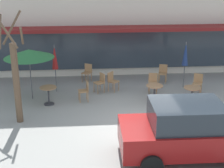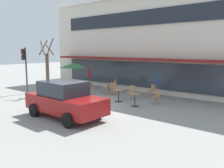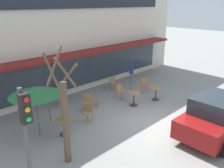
{
  "view_description": "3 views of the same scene",
  "coord_description": "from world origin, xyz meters",
  "px_view_note": "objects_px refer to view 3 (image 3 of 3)",
  "views": [
    {
      "loc": [
        -1.84,
        -11.18,
        5.6
      ],
      "look_at": [
        -0.78,
        2.21,
        0.84
      ],
      "focal_mm": 55.0,
      "sensor_mm": 36.0,
      "label": 1
    },
    {
      "loc": [
        10.08,
        -9.32,
        3.27
      ],
      "look_at": [
        -0.38,
        3.14,
        0.88
      ],
      "focal_mm": 38.0,
      "sensor_mm": 36.0,
      "label": 2
    },
    {
      "loc": [
        -8.27,
        -5.47,
        5.39
      ],
      "look_at": [
        0.2,
        3.02,
        1.22
      ],
      "focal_mm": 38.0,
      "sensor_mm": 36.0,
      "label": 3
    }
  ],
  "objects_px": {
    "patio_umbrella_green_folded": "(132,65)",
    "patio_umbrella_corner_open": "(48,89)",
    "cafe_chair_5": "(88,111)",
    "cafe_table_by_tree": "(134,97)",
    "cafe_chair_3": "(120,90)",
    "street_tree": "(65,116)",
    "cafe_table_streetside": "(64,124)",
    "cafe_chair_2": "(145,83)",
    "patio_umbrella_cream_folded": "(35,91)",
    "parked_sedan": "(217,115)",
    "cafe_chair_6": "(113,82)",
    "cafe_table_near_wall": "(156,91)",
    "traffic_light_pole": "(26,129)",
    "cafe_chair_0": "(86,101)",
    "cafe_chair_1": "(60,96)",
    "cafe_chair_4": "(93,97)"
  },
  "relations": [
    {
      "from": "cafe_table_streetside",
      "to": "patio_umbrella_cream_folded",
      "type": "height_order",
      "value": "patio_umbrella_cream_folded"
    },
    {
      "from": "traffic_light_pole",
      "to": "cafe_chair_5",
      "type": "bearing_deg",
      "value": 32.21
    },
    {
      "from": "cafe_table_streetside",
      "to": "cafe_chair_2",
      "type": "bearing_deg",
      "value": 7.03
    },
    {
      "from": "street_tree",
      "to": "traffic_light_pole",
      "type": "relative_size",
      "value": 1.2
    },
    {
      "from": "cafe_table_streetside",
      "to": "cafe_chair_2",
      "type": "xyz_separation_m",
      "value": [
        6.59,
        0.81,
        0.01
      ]
    },
    {
      "from": "patio_umbrella_cream_folded",
      "to": "parked_sedan",
      "type": "xyz_separation_m",
      "value": [
        5.37,
        -5.19,
        -1.14
      ]
    },
    {
      "from": "patio_umbrella_cream_folded",
      "to": "cafe_chair_5",
      "type": "relative_size",
      "value": 2.47
    },
    {
      "from": "cafe_chair_3",
      "to": "cafe_chair_6",
      "type": "bearing_deg",
      "value": 60.74
    },
    {
      "from": "cafe_chair_2",
      "to": "cafe_table_by_tree",
      "type": "bearing_deg",
      "value": -156.67
    },
    {
      "from": "cafe_chair_2",
      "to": "cafe_chair_6",
      "type": "bearing_deg",
      "value": 128.23
    },
    {
      "from": "patio_umbrella_green_folded",
      "to": "cafe_chair_1",
      "type": "xyz_separation_m",
      "value": [
        -4.52,
        1.21,
        -1.1
      ]
    },
    {
      "from": "cafe_chair_6",
      "to": "street_tree",
      "type": "distance_m",
      "value": 7.54
    },
    {
      "from": "patio_umbrella_green_folded",
      "to": "cafe_chair_0",
      "type": "height_order",
      "value": "patio_umbrella_green_folded"
    },
    {
      "from": "cafe_chair_5",
      "to": "street_tree",
      "type": "relative_size",
      "value": 0.22
    },
    {
      "from": "cafe_chair_1",
      "to": "cafe_table_streetside",
      "type": "bearing_deg",
      "value": -120.42
    },
    {
      "from": "cafe_table_streetside",
      "to": "cafe_table_by_tree",
      "type": "height_order",
      "value": "same"
    },
    {
      "from": "patio_umbrella_cream_folded",
      "to": "cafe_chair_6",
      "type": "bearing_deg",
      "value": 15.45
    },
    {
      "from": "cafe_table_streetside",
      "to": "parked_sedan",
      "type": "xyz_separation_m",
      "value": [
        4.59,
        -4.49,
        0.36
      ]
    },
    {
      "from": "cafe_chair_1",
      "to": "cafe_chair_3",
      "type": "height_order",
      "value": "same"
    },
    {
      "from": "cafe_table_streetside",
      "to": "traffic_light_pole",
      "type": "height_order",
      "value": "traffic_light_pole"
    },
    {
      "from": "cafe_table_near_wall",
      "to": "patio_umbrella_corner_open",
      "type": "height_order",
      "value": "patio_umbrella_corner_open"
    },
    {
      "from": "parked_sedan",
      "to": "traffic_light_pole",
      "type": "xyz_separation_m",
      "value": [
        -7.2,
        2.13,
        1.42
      ]
    },
    {
      "from": "cafe_chair_0",
      "to": "cafe_chair_6",
      "type": "bearing_deg",
      "value": 19.94
    },
    {
      "from": "cafe_chair_1",
      "to": "cafe_chair_5",
      "type": "bearing_deg",
      "value": -92.96
    },
    {
      "from": "cafe_chair_3",
      "to": "patio_umbrella_green_folded",
      "type": "bearing_deg",
      "value": 18.66
    },
    {
      "from": "cafe_table_near_wall",
      "to": "cafe_chair_0",
      "type": "xyz_separation_m",
      "value": [
        -3.71,
        1.76,
        0.01
      ]
    },
    {
      "from": "patio_umbrella_green_folded",
      "to": "patio_umbrella_corner_open",
      "type": "relative_size",
      "value": 1.0
    },
    {
      "from": "cafe_chair_5",
      "to": "cafe_table_by_tree",
      "type": "bearing_deg",
      "value": -6.91
    },
    {
      "from": "cafe_chair_2",
      "to": "cafe_chair_6",
      "type": "xyz_separation_m",
      "value": [
        -1.25,
        1.58,
        0.0
      ]
    },
    {
      "from": "patio_umbrella_corner_open",
      "to": "cafe_chair_5",
      "type": "xyz_separation_m",
      "value": [
        1.31,
        -1.25,
        -1.1
      ]
    },
    {
      "from": "cafe_chair_3",
      "to": "cafe_chair_4",
      "type": "height_order",
      "value": "same"
    },
    {
      "from": "patio_umbrella_green_folded",
      "to": "cafe_chair_1",
      "type": "height_order",
      "value": "patio_umbrella_green_folded"
    },
    {
      "from": "patio_umbrella_green_folded",
      "to": "parked_sedan",
      "type": "bearing_deg",
      "value": -104.56
    },
    {
      "from": "traffic_light_pole",
      "to": "cafe_chair_0",
      "type": "bearing_deg",
      "value": 36.89
    },
    {
      "from": "cafe_table_streetside",
      "to": "patio_umbrella_corner_open",
      "type": "xyz_separation_m",
      "value": [
        0.2,
        1.48,
        1.11
      ]
    },
    {
      "from": "cafe_chair_3",
      "to": "street_tree",
      "type": "distance_m",
      "value": 6.25
    },
    {
      "from": "cafe_table_near_wall",
      "to": "patio_umbrella_cream_folded",
      "type": "xyz_separation_m",
      "value": [
        -6.71,
        1.2,
        1.51
      ]
    },
    {
      "from": "street_tree",
      "to": "cafe_chair_1",
      "type": "bearing_deg",
      "value": 59.48
    },
    {
      "from": "cafe_chair_0",
      "to": "street_tree",
      "type": "height_order",
      "value": "street_tree"
    },
    {
      "from": "cafe_table_by_tree",
      "to": "patio_umbrella_corner_open",
      "type": "relative_size",
      "value": 0.35
    },
    {
      "from": "cafe_table_streetside",
      "to": "street_tree",
      "type": "bearing_deg",
      "value": -120.69
    },
    {
      "from": "patio_umbrella_corner_open",
      "to": "cafe_chair_5",
      "type": "bearing_deg",
      "value": -43.61
    },
    {
      "from": "cafe_chair_0",
      "to": "cafe_chair_6",
      "type": "xyz_separation_m",
      "value": [
        3.13,
        1.14,
        0.0
      ]
    },
    {
      "from": "cafe_table_near_wall",
      "to": "cafe_chair_6",
      "type": "height_order",
      "value": "cafe_chair_6"
    },
    {
      "from": "cafe_chair_2",
      "to": "patio_umbrella_cream_folded",
      "type": "bearing_deg",
      "value": -179.12
    },
    {
      "from": "cafe_table_near_wall",
      "to": "cafe_chair_3",
      "type": "bearing_deg",
      "value": 130.59
    },
    {
      "from": "patio_umbrella_cream_folded",
      "to": "cafe_table_streetside",
      "type": "bearing_deg",
      "value": -41.76
    },
    {
      "from": "parked_sedan",
      "to": "traffic_light_pole",
      "type": "bearing_deg",
      "value": 163.52
    },
    {
      "from": "cafe_chair_3",
      "to": "street_tree",
      "type": "relative_size",
      "value": 0.22
    },
    {
      "from": "cafe_chair_5",
      "to": "parked_sedan",
      "type": "relative_size",
      "value": 0.21
    }
  ]
}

